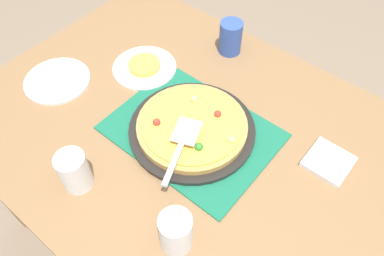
# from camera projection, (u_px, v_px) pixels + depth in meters

# --- Properties ---
(ground_plane) EXTENTS (8.00, 8.00, 0.00)m
(ground_plane) POSITION_uv_depth(u_px,v_px,m) (192.00, 232.00, 1.74)
(ground_plane) COLOR #84705B
(dining_table) EXTENTS (1.40, 1.00, 0.75)m
(dining_table) POSITION_uv_depth(u_px,v_px,m) (192.00, 153.00, 1.24)
(dining_table) COLOR olive
(dining_table) RESTS_ON ground_plane
(placemat) EXTENTS (0.48, 0.36, 0.01)m
(placemat) POSITION_uv_depth(u_px,v_px,m) (192.00, 131.00, 1.15)
(placemat) COLOR #196B4C
(placemat) RESTS_ON dining_table
(pizza_pan) EXTENTS (0.38, 0.38, 0.01)m
(pizza_pan) POSITION_uv_depth(u_px,v_px,m) (192.00, 129.00, 1.14)
(pizza_pan) COLOR black
(pizza_pan) RESTS_ON placemat
(pizza) EXTENTS (0.33, 0.33, 0.04)m
(pizza) POSITION_uv_depth(u_px,v_px,m) (192.00, 125.00, 1.12)
(pizza) COLOR tan
(pizza) RESTS_ON pizza_pan
(plate_near_left) EXTENTS (0.22, 0.22, 0.01)m
(plate_near_left) POSITION_uv_depth(u_px,v_px,m) (145.00, 68.00, 1.32)
(plate_near_left) COLOR white
(plate_near_left) RESTS_ON dining_table
(plate_side) EXTENTS (0.22, 0.22, 0.01)m
(plate_side) POSITION_uv_depth(u_px,v_px,m) (57.00, 81.00, 1.28)
(plate_side) COLOR white
(plate_side) RESTS_ON dining_table
(served_slice_left) EXTENTS (0.11, 0.11, 0.02)m
(served_slice_left) POSITION_uv_depth(u_px,v_px,m) (144.00, 65.00, 1.31)
(served_slice_left) COLOR #EAB747
(served_slice_left) RESTS_ON plate_near_left
(cup_near) EXTENTS (0.08, 0.08, 0.12)m
(cup_near) POSITION_uv_depth(u_px,v_px,m) (176.00, 232.00, 0.89)
(cup_near) COLOR white
(cup_near) RESTS_ON dining_table
(cup_far) EXTENTS (0.08, 0.08, 0.12)m
(cup_far) POSITION_uv_depth(u_px,v_px,m) (231.00, 37.00, 1.33)
(cup_far) COLOR #3351AD
(cup_far) RESTS_ON dining_table
(cup_corner) EXTENTS (0.08, 0.08, 0.12)m
(cup_corner) POSITION_uv_depth(u_px,v_px,m) (74.00, 171.00, 1.00)
(cup_corner) COLOR white
(cup_corner) RESTS_ON dining_table
(pizza_server) EXTENTS (0.13, 0.23, 0.01)m
(pizza_server) POSITION_uv_depth(u_px,v_px,m) (181.00, 144.00, 1.04)
(pizza_server) COLOR silver
(pizza_server) RESTS_ON pizza
(napkin_stack) EXTENTS (0.12, 0.12, 0.02)m
(napkin_stack) POSITION_uv_depth(u_px,v_px,m) (328.00, 162.00, 1.08)
(napkin_stack) COLOR white
(napkin_stack) RESTS_ON dining_table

